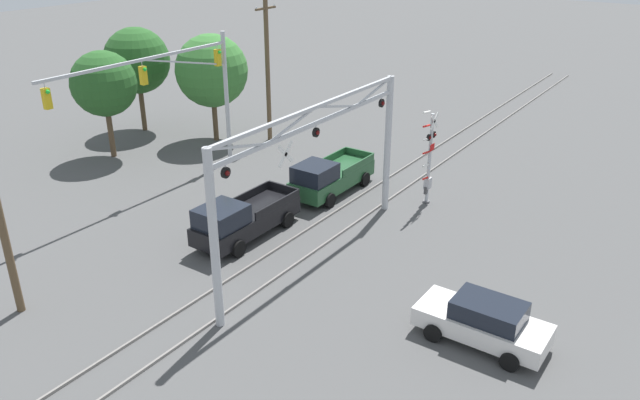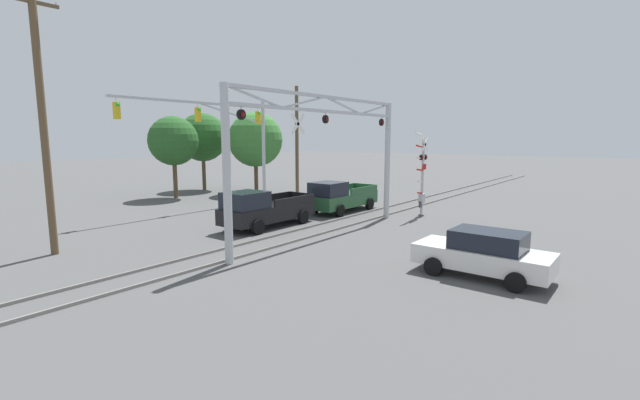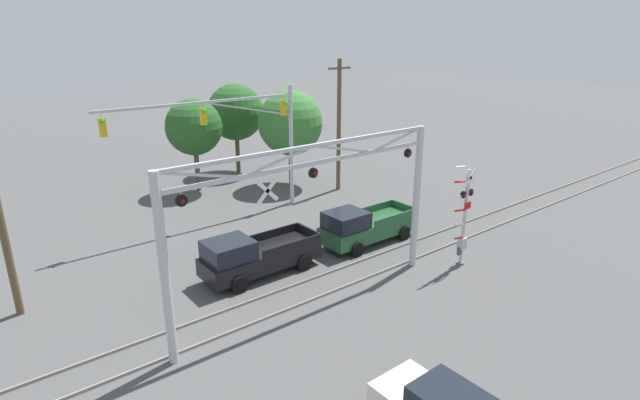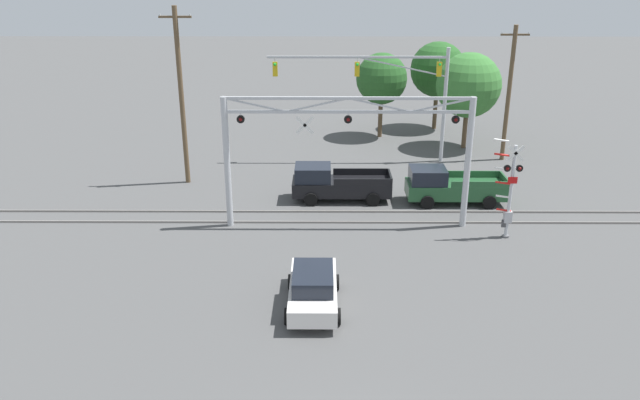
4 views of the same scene
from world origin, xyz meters
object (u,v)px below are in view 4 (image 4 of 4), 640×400
object	(u,v)px
background_tree_far_left_verge	(438,70)
background_tree_far_right_verge	(469,85)
pickup_truck_following	(449,186)
traffic_signal_span	(400,84)
pickup_truck_lead	(335,183)
crossing_gantry	(347,145)
crossing_signal_mast	(509,195)
utility_pole_left	(181,96)
utility_pole_right	(509,92)
sedan_waiting	(313,288)
background_tree_beyond_span	(382,79)

from	to	relation	value
background_tree_far_left_verge	background_tree_far_right_verge	distance (m)	5.53
pickup_truck_following	background_tree_far_right_verge	size ratio (longest dim) A/B	0.80
pickup_truck_following	background_tree_far_right_verge	bearing A→B (deg)	74.03
background_tree_far_left_verge	traffic_signal_span	bearing A→B (deg)	-114.40
traffic_signal_span	pickup_truck_lead	distance (m)	9.31
traffic_signal_span	pickup_truck_following	xyz separation A→B (m)	(2.00, -7.57, -4.18)
background_tree_far_right_verge	crossing_gantry	bearing A→B (deg)	-122.21
crossing_signal_mast	background_tree_far_right_verge	world-z (taller)	background_tree_far_right_verge
utility_pole_left	background_tree_far_right_verge	size ratio (longest dim) A/B	1.52
background_tree_far_left_verge	utility_pole_left	bearing A→B (deg)	-142.67
traffic_signal_span	background_tree_far_left_verge	size ratio (longest dim) A/B	1.70
traffic_signal_span	utility_pole_left	xyz separation A→B (m)	(-12.98, -4.30, 0.09)
utility_pole_right	sedan_waiting	bearing A→B (deg)	-122.96
background_tree_far_left_verge	pickup_truck_following	bearing A→B (deg)	-96.64
utility_pole_right	background_tree_far_left_verge	size ratio (longest dim) A/B	1.29
utility_pole_right	traffic_signal_span	bearing A→B (deg)	-177.01
sedan_waiting	background_tree_beyond_span	size ratio (longest dim) A/B	0.70
pickup_truck_lead	utility_pole_left	bearing A→B (deg)	161.86
crossing_gantry	traffic_signal_span	xyz separation A→B (m)	(3.72, 10.80, 0.96)
background_tree_far_left_verge	sedan_waiting	bearing A→B (deg)	-108.59
crossing_gantry	background_tree_far_right_verge	bearing A→B (deg)	57.79
background_tree_beyond_span	background_tree_far_left_verge	xyz separation A→B (m)	(4.50, 2.46, 0.27)
background_tree_far_right_verge	sedan_waiting	bearing A→B (deg)	-115.38
pickup_truck_lead	sedan_waiting	world-z (taller)	pickup_truck_lead
background_tree_beyond_span	background_tree_far_right_verge	bearing A→B (deg)	-27.25
crossing_signal_mast	background_tree_beyond_span	size ratio (longest dim) A/B	0.79
sedan_waiting	background_tree_far_right_verge	distance (m)	24.37
pickup_truck_lead	pickup_truck_following	size ratio (longest dim) A/B	1.01
sedan_waiting	background_tree_far_right_verge	size ratio (longest dim) A/B	0.65
sedan_waiting	background_tree_beyond_span	world-z (taller)	background_tree_beyond_span
pickup_truck_following	background_tree_beyond_span	distance (m)	14.33
pickup_truck_following	background_tree_beyond_span	xyz separation A→B (m)	(-2.62, 13.67, 3.40)
traffic_signal_span	sedan_waiting	bearing A→B (deg)	-105.77
crossing_signal_mast	crossing_gantry	bearing A→B (deg)	169.80
pickup_truck_following	utility_pole_right	world-z (taller)	utility_pole_right
crossing_gantry	pickup_truck_lead	size ratio (longest dim) A/B	2.21
background_tree_far_right_verge	crossing_signal_mast	bearing A→B (deg)	-94.63
crossing_signal_mast	background_tree_far_right_verge	bearing A→B (deg)	85.37
crossing_gantry	background_tree_far_left_verge	world-z (taller)	background_tree_far_left_verge
sedan_waiting	background_tree_beyond_span	xyz separation A→B (m)	(4.63, 24.71, 3.55)
pickup_truck_following	utility_pole_left	world-z (taller)	utility_pole_left
pickup_truck_lead	background_tree_far_right_verge	size ratio (longest dim) A/B	0.81
pickup_truck_following	sedan_waiting	distance (m)	13.21
background_tree_beyond_span	traffic_signal_span	bearing A→B (deg)	-84.17
crossing_signal_mast	pickup_truck_lead	bearing A→B (deg)	148.19
traffic_signal_span	background_tree_far_left_verge	distance (m)	9.41
crossing_signal_mast	pickup_truck_following	distance (m)	5.09
traffic_signal_span	background_tree_far_left_verge	world-z (taller)	traffic_signal_span
pickup_truck_lead	utility_pole_right	distance (m)	14.01
pickup_truck_lead	background_tree_beyond_span	size ratio (longest dim) A/B	0.87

